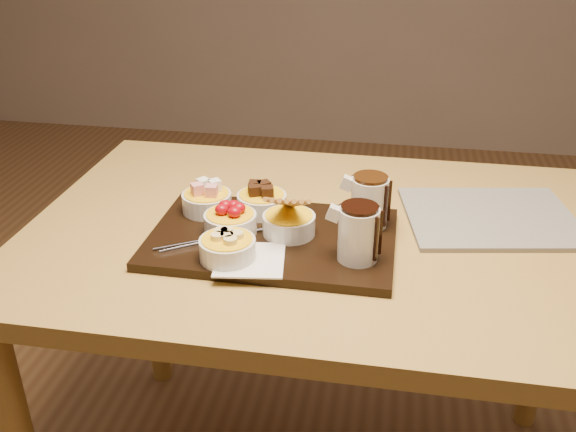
% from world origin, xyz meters
% --- Properties ---
extents(dining_table, '(1.20, 0.80, 0.75)m').
position_xyz_m(dining_table, '(0.00, 0.00, 0.65)').
color(dining_table, '#AE8B40').
rests_on(dining_table, ground).
extents(serving_board, '(0.46, 0.30, 0.02)m').
position_xyz_m(serving_board, '(-0.10, -0.08, 0.76)').
color(serving_board, black).
rests_on(serving_board, dining_table).
extents(napkin, '(0.14, 0.14, 0.00)m').
position_xyz_m(napkin, '(-0.12, -0.18, 0.77)').
color(napkin, white).
rests_on(napkin, serving_board).
extents(bowl_marshmallows, '(0.10, 0.10, 0.04)m').
position_xyz_m(bowl_marshmallows, '(-0.25, -0.00, 0.79)').
color(bowl_marshmallows, silver).
rests_on(bowl_marshmallows, serving_board).
extents(bowl_cake, '(0.10, 0.10, 0.04)m').
position_xyz_m(bowl_cake, '(-0.14, 0.01, 0.79)').
color(bowl_cake, silver).
rests_on(bowl_cake, serving_board).
extents(bowl_strawberries, '(0.10, 0.10, 0.04)m').
position_xyz_m(bowl_strawberries, '(-0.18, -0.08, 0.79)').
color(bowl_strawberries, silver).
rests_on(bowl_strawberries, serving_board).
extents(bowl_biscotti, '(0.10, 0.10, 0.04)m').
position_xyz_m(bowl_biscotti, '(-0.07, -0.07, 0.79)').
color(bowl_biscotti, silver).
rests_on(bowl_biscotti, serving_board).
extents(bowl_bananas, '(0.10, 0.10, 0.04)m').
position_xyz_m(bowl_bananas, '(-0.16, -0.18, 0.79)').
color(bowl_bananas, silver).
rests_on(bowl_bananas, serving_board).
extents(pitcher_dark_chocolate, '(0.07, 0.07, 0.10)m').
position_xyz_m(pitcher_dark_chocolate, '(0.07, -0.14, 0.82)').
color(pitcher_dark_chocolate, silver).
rests_on(pitcher_dark_chocolate, serving_board).
extents(pitcher_milk_chocolate, '(0.07, 0.07, 0.10)m').
position_xyz_m(pitcher_milk_chocolate, '(0.08, -0.01, 0.82)').
color(pitcher_milk_chocolate, silver).
rests_on(pitcher_milk_chocolate, serving_board).
extents(fondue_skewers, '(0.16, 0.24, 0.01)m').
position_xyz_m(fondue_skewers, '(-0.19, -0.11, 0.77)').
color(fondue_skewers, silver).
rests_on(fondue_skewers, serving_board).
extents(newspaper, '(0.38, 0.32, 0.01)m').
position_xyz_m(newspaper, '(0.32, 0.09, 0.76)').
color(newspaper, beige).
rests_on(newspaper, dining_table).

